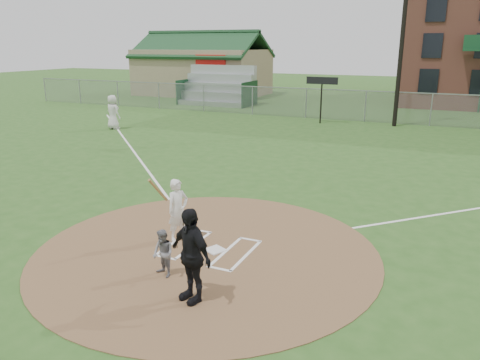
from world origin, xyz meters
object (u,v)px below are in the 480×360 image
at_px(ondeck_player, 113,112).
at_px(umpire, 191,255).
at_px(home_plate, 215,250).
at_px(batter_at_plate, 178,210).
at_px(catcher, 163,253).

bearing_deg(ondeck_player, umpire, 146.94).
distance_m(home_plate, ondeck_player, 18.67).
relative_size(home_plate, batter_at_plate, 0.24).
distance_m(home_plate, catcher, 1.76).
distance_m(umpire, batter_at_plate, 3.01).
bearing_deg(batter_at_plate, umpire, -53.67).
xyz_separation_m(umpire, batter_at_plate, (-1.78, 2.42, -0.14)).
xyz_separation_m(home_plate, catcher, (-0.42, -1.62, 0.52)).
height_order(home_plate, umpire, umpire).
bearing_deg(batter_at_plate, catcher, -68.08).
xyz_separation_m(umpire, ondeck_player, (-14.06, 15.15, 0.03)).
xyz_separation_m(catcher, umpire, (1.05, -0.60, 0.43)).
height_order(catcher, ondeck_player, ondeck_player).
relative_size(catcher, ondeck_player, 0.53).
distance_m(catcher, batter_at_plate, 1.98).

